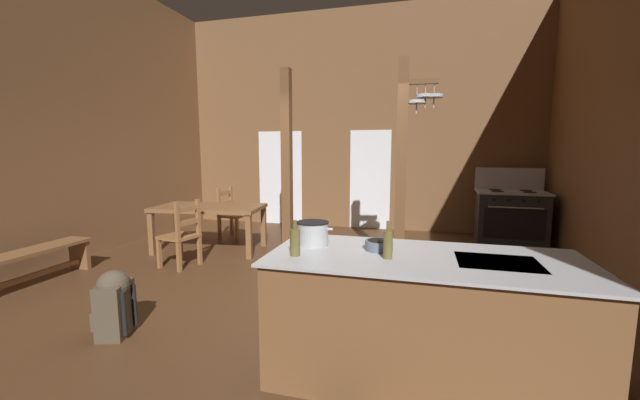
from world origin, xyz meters
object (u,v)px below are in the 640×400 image
object	(u,v)px
ladderback_chair_by_post	(231,214)
stockpot_on_counter	(313,233)
dining_table	(209,211)
bottle_short_on_counter	(388,244)
ladderback_chair_near_window	(182,235)
mixing_bowl_on_counter	(379,245)
bottle_tall_on_counter	(295,242)
bench_along_left_wall	(27,262)
kitchen_island	(422,318)
stove_range	(510,217)
backpack	(114,301)

from	to	relation	value
ladderback_chair_by_post	stockpot_on_counter	xyz separation A→B (m)	(2.60, -3.47, 0.54)
ladderback_chair_by_post	dining_table	bearing A→B (deg)	-83.64
bottle_short_on_counter	dining_table	bearing A→B (deg)	137.98
ladderback_chair_near_window	stockpot_on_counter	xyz separation A→B (m)	(2.41, -1.69, 0.54)
mixing_bowl_on_counter	bottle_tall_on_counter	distance (m)	0.63
bench_along_left_wall	mixing_bowl_on_counter	xyz separation A→B (m)	(4.25, -0.55, 0.63)
ladderback_chair_by_post	mixing_bowl_on_counter	size ratio (longest dim) A/B	4.63
mixing_bowl_on_counter	kitchen_island	bearing A→B (deg)	-15.13
stove_range	stockpot_on_counter	size ratio (longest dim) A/B	4.09
ladderback_chair_near_window	backpack	distance (m)	1.99
kitchen_island	backpack	size ratio (longest dim) A/B	3.63
mixing_bowl_on_counter	bottle_short_on_counter	world-z (taller)	bottle_short_on_counter
stove_range	dining_table	distance (m)	5.17
kitchen_island	stockpot_on_counter	distance (m)	1.01
kitchen_island	stockpot_on_counter	world-z (taller)	stockpot_on_counter
ladderback_chair_near_window	bottle_tall_on_counter	world-z (taller)	bottle_tall_on_counter
ladderback_chair_near_window	bench_along_left_wall	size ratio (longest dim) A/B	0.62
kitchen_island	bottle_short_on_counter	distance (m)	0.61
bottle_short_on_counter	backpack	bearing A→B (deg)	178.90
stove_range	ladderback_chair_by_post	xyz separation A→B (m)	(-4.95, -0.88, -0.03)
dining_table	ladderback_chair_by_post	distance (m)	0.93
stove_range	dining_table	world-z (taller)	stove_range
mixing_bowl_on_counter	bottle_short_on_counter	xyz separation A→B (m)	(0.08, -0.20, 0.07)
dining_table	bench_along_left_wall	bearing A→B (deg)	-121.05
backpack	bottle_short_on_counter	distance (m)	2.47
stove_range	bottle_short_on_counter	xyz separation A→B (m)	(-1.75, -4.58, 0.52)
stove_range	mixing_bowl_on_counter	world-z (taller)	stove_range
kitchen_island	stockpot_on_counter	xyz separation A→B (m)	(-0.84, 0.12, 0.54)
stockpot_on_counter	bottle_tall_on_counter	distance (m)	0.33
stockpot_on_counter	mixing_bowl_on_counter	world-z (taller)	stockpot_on_counter
ladderback_chair_by_post	bottle_tall_on_counter	distance (m)	4.62
mixing_bowl_on_counter	backpack	bearing A→B (deg)	-176.11
kitchen_island	ladderback_chair_by_post	distance (m)	4.97
bench_along_left_wall	mixing_bowl_on_counter	distance (m)	4.33
ladderback_chair_by_post	stove_range	bearing A→B (deg)	10.08
stockpot_on_counter	bottle_tall_on_counter	size ratio (longest dim) A/B	1.29
stove_range	bottle_short_on_counter	bearing A→B (deg)	-110.92
ladderback_chair_by_post	mixing_bowl_on_counter	xyz separation A→B (m)	(3.12, -3.50, 0.49)
bench_along_left_wall	bottle_short_on_counter	world-z (taller)	bottle_short_on_counter
mixing_bowl_on_counter	bottle_tall_on_counter	world-z (taller)	bottle_tall_on_counter
stove_range	ladderback_chair_near_window	world-z (taller)	stove_range
dining_table	stockpot_on_counter	world-z (taller)	stockpot_on_counter
kitchen_island	bottle_tall_on_counter	world-z (taller)	bottle_tall_on_counter
bottle_tall_on_counter	bottle_short_on_counter	xyz separation A→B (m)	(0.63, 0.10, 0.00)
dining_table	ladderback_chair_by_post	xyz separation A→B (m)	(-0.10, 0.91, -0.20)
stove_range	dining_table	xyz separation A→B (m)	(-4.85, -1.79, 0.17)
ladderback_chair_near_window	backpack	size ratio (longest dim) A/B	1.59
bench_along_left_wall	bottle_tall_on_counter	world-z (taller)	bottle_tall_on_counter
backpack	bottle_tall_on_counter	distance (m)	1.87
dining_table	mixing_bowl_on_counter	size ratio (longest dim) A/B	8.77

